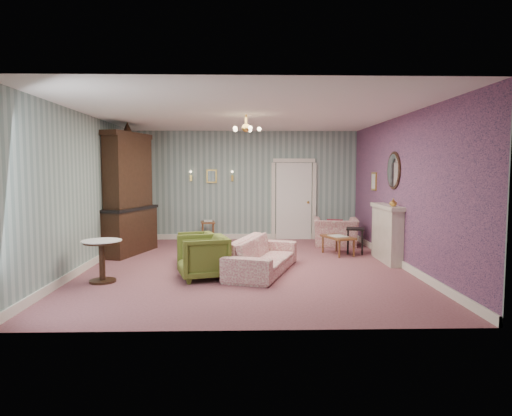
{
  "coord_description": "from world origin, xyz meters",
  "views": [
    {
      "loc": [
        -0.05,
        -8.57,
        1.84
      ],
      "look_at": [
        0.2,
        0.4,
        1.1
      ],
      "focal_mm": 31.54,
      "sensor_mm": 36.0,
      "label": 1
    }
  ],
  "objects_px": {
    "olive_chair_c": "(197,246)",
    "dresser": "(128,190)",
    "pedestal_table": "(102,261)",
    "wingback_chair": "(336,227)",
    "coffee_table": "(338,245)",
    "sofa_chintz": "(262,249)",
    "olive_chair_b": "(196,252)",
    "fireplace": "(387,233)",
    "olive_chair_a": "(203,255)",
    "side_table_black": "(355,241)"
  },
  "relations": [
    {
      "from": "olive_chair_c",
      "to": "olive_chair_a",
      "type": "bearing_deg",
      "value": -5.88
    },
    {
      "from": "side_table_black",
      "to": "fireplace",
      "type": "bearing_deg",
      "value": -63.03
    },
    {
      "from": "dresser",
      "to": "pedestal_table",
      "type": "distance_m",
      "value": 2.84
    },
    {
      "from": "pedestal_table",
      "to": "olive_chair_a",
      "type": "bearing_deg",
      "value": 7.0
    },
    {
      "from": "fireplace",
      "to": "side_table_black",
      "type": "distance_m",
      "value": 1.0
    },
    {
      "from": "fireplace",
      "to": "olive_chair_a",
      "type": "bearing_deg",
      "value": -159.25
    },
    {
      "from": "olive_chair_a",
      "to": "coffee_table",
      "type": "bearing_deg",
      "value": 111.97
    },
    {
      "from": "pedestal_table",
      "to": "olive_chair_c",
      "type": "bearing_deg",
      "value": 46.42
    },
    {
      "from": "olive_chair_c",
      "to": "side_table_black",
      "type": "bearing_deg",
      "value": 88.87
    },
    {
      "from": "olive_chair_a",
      "to": "side_table_black",
      "type": "xyz_separation_m",
      "value": [
        3.17,
        2.22,
        -0.12
      ]
    },
    {
      "from": "olive_chair_a",
      "to": "sofa_chintz",
      "type": "relative_size",
      "value": 0.38
    },
    {
      "from": "sofa_chintz",
      "to": "wingback_chair",
      "type": "bearing_deg",
      "value": -15.73
    },
    {
      "from": "sofa_chintz",
      "to": "olive_chair_c",
      "type": "bearing_deg",
      "value": 75.97
    },
    {
      "from": "dresser",
      "to": "coffee_table",
      "type": "xyz_separation_m",
      "value": [
        4.64,
        -0.28,
        -1.22
      ]
    },
    {
      "from": "olive_chair_c",
      "to": "dresser",
      "type": "bearing_deg",
      "value": -141.65
    },
    {
      "from": "dresser",
      "to": "wingback_chair",
      "type": "bearing_deg",
      "value": 26.48
    },
    {
      "from": "coffee_table",
      "to": "pedestal_table",
      "type": "height_order",
      "value": "pedestal_table"
    },
    {
      "from": "pedestal_table",
      "to": "dresser",
      "type": "bearing_deg",
      "value": 94.78
    },
    {
      "from": "fireplace",
      "to": "coffee_table",
      "type": "height_order",
      "value": "fireplace"
    },
    {
      "from": "olive_chair_c",
      "to": "coffee_table",
      "type": "bearing_deg",
      "value": 89.4
    },
    {
      "from": "wingback_chair",
      "to": "pedestal_table",
      "type": "bearing_deg",
      "value": 45.24
    },
    {
      "from": "wingback_chair",
      "to": "pedestal_table",
      "type": "xyz_separation_m",
      "value": [
        -4.6,
        -3.49,
        -0.1
      ]
    },
    {
      "from": "olive_chair_b",
      "to": "fireplace",
      "type": "relative_size",
      "value": 0.48
    },
    {
      "from": "sofa_chintz",
      "to": "side_table_black",
      "type": "xyz_separation_m",
      "value": [
        2.14,
        1.75,
        -0.13
      ]
    },
    {
      "from": "olive_chair_b",
      "to": "olive_chair_a",
      "type": "bearing_deg",
      "value": -1.05
    },
    {
      "from": "olive_chair_b",
      "to": "pedestal_table",
      "type": "bearing_deg",
      "value": -72.5
    },
    {
      "from": "side_table_black",
      "to": "pedestal_table",
      "type": "distance_m",
      "value": 5.39
    },
    {
      "from": "side_table_black",
      "to": "pedestal_table",
      "type": "height_order",
      "value": "pedestal_table"
    },
    {
      "from": "olive_chair_a",
      "to": "fireplace",
      "type": "height_order",
      "value": "fireplace"
    },
    {
      "from": "olive_chair_b",
      "to": "coffee_table",
      "type": "relative_size",
      "value": 0.82
    },
    {
      "from": "olive_chair_c",
      "to": "coffee_table",
      "type": "relative_size",
      "value": 0.84
    },
    {
      "from": "olive_chair_c",
      "to": "side_table_black",
      "type": "distance_m",
      "value": 3.54
    },
    {
      "from": "olive_chair_a",
      "to": "olive_chair_c",
      "type": "height_order",
      "value": "olive_chair_a"
    },
    {
      "from": "olive_chair_a",
      "to": "fireplace",
      "type": "xyz_separation_m",
      "value": [
        3.61,
        1.37,
        0.17
      ]
    },
    {
      "from": "olive_chair_c",
      "to": "side_table_black",
      "type": "relative_size",
      "value": 1.18
    },
    {
      "from": "olive_chair_c",
      "to": "wingback_chair",
      "type": "relative_size",
      "value": 0.65
    },
    {
      "from": "olive_chair_a",
      "to": "coffee_table",
      "type": "xyz_separation_m",
      "value": [
        2.77,
        2.14,
        -0.2
      ]
    },
    {
      "from": "olive_chair_a",
      "to": "coffee_table",
      "type": "relative_size",
      "value": 1.01
    },
    {
      "from": "wingback_chair",
      "to": "side_table_black",
      "type": "height_order",
      "value": "wingback_chair"
    },
    {
      "from": "sofa_chintz",
      "to": "olive_chair_b",
      "type": "bearing_deg",
      "value": 95.68
    },
    {
      "from": "wingback_chair",
      "to": "coffee_table",
      "type": "bearing_deg",
      "value": 89.22
    },
    {
      "from": "wingback_chair",
      "to": "coffee_table",
      "type": "relative_size",
      "value": 1.29
    },
    {
      "from": "sofa_chintz",
      "to": "wingback_chair",
      "type": "height_order",
      "value": "wingback_chair"
    },
    {
      "from": "olive_chair_a",
      "to": "dresser",
      "type": "height_order",
      "value": "dresser"
    },
    {
      "from": "olive_chair_a",
      "to": "fireplace",
      "type": "relative_size",
      "value": 0.58
    },
    {
      "from": "coffee_table",
      "to": "pedestal_table",
      "type": "distance_m",
      "value": 5.0
    },
    {
      "from": "dresser",
      "to": "pedestal_table",
      "type": "height_order",
      "value": "dresser"
    },
    {
      "from": "wingback_chair",
      "to": "dresser",
      "type": "distance_m",
      "value": 4.99
    },
    {
      "from": "wingback_chair",
      "to": "coffee_table",
      "type": "height_order",
      "value": "wingback_chair"
    },
    {
      "from": "olive_chair_b",
      "to": "side_table_black",
      "type": "distance_m",
      "value": 3.67
    }
  ]
}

